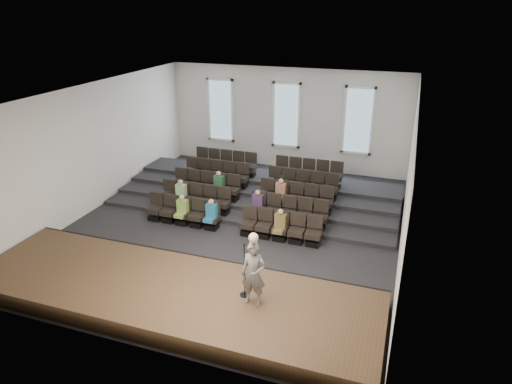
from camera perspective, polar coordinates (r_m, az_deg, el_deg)
ground at (r=17.45m, az=-2.56°, el=-4.09°), size 14.00×14.00×0.00m
ceiling at (r=15.84m, az=-2.87°, el=12.31°), size 12.00×14.00×0.02m
wall_back at (r=22.89m, az=3.84°, el=9.10°), size 12.00×0.04×5.00m
wall_front at (r=10.85m, az=-16.57°, el=-7.93°), size 12.00×0.04×5.00m
wall_left at (r=19.44m, az=-19.52°, el=5.37°), size 0.04×14.00×5.00m
wall_right at (r=15.42m, az=18.59°, el=1.13°), size 0.04×14.00×5.00m
stage at (r=13.39m, az=-10.75°, el=-12.39°), size 11.80×3.60×0.50m
stage_lip at (r=14.68m, az=-7.37°, el=-8.73°), size 11.80×0.06×0.52m
risers at (r=20.08m, az=0.74°, el=0.26°), size 11.80×4.80×0.60m
seating_rows at (r=18.47m, az=-0.85°, el=-0.17°), size 6.80×4.70×1.67m
windows at (r=22.78m, az=3.80°, el=9.55°), size 8.44×0.10×3.24m
audience at (r=17.48m, az=-3.34°, el=-1.13°), size 4.85×2.64×1.10m
speaker at (r=11.90m, az=-0.31°, el=-10.18°), size 0.67×0.45×1.79m
mic_stand at (r=12.42m, az=-1.45°, el=-10.96°), size 0.27×0.27×1.60m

